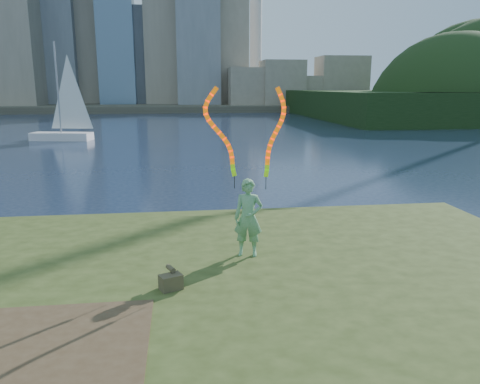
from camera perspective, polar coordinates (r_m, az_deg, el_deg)
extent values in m
plane|color=#19263F|center=(10.86, -6.61, -12.75)|extent=(320.00, 320.00, 0.00)
cube|color=#334117|center=(8.59, -6.36, -19.00)|extent=(20.00, 18.00, 0.30)
cube|color=#334117|center=(8.72, -6.45, -16.57)|extent=(17.00, 15.00, 0.30)
cube|color=#334117|center=(8.78, -6.51, -14.51)|extent=(14.00, 12.00, 0.30)
cube|color=#47331E|center=(7.95, -23.22, -17.32)|extent=(3.20, 3.00, 0.02)
cube|color=#464133|center=(104.89, -7.42, 10.41)|extent=(320.00, 40.00, 1.20)
imported|color=#117622|center=(10.78, 1.03, -3.16)|extent=(0.75, 0.58, 1.81)
cylinder|color=black|center=(10.74, -0.68, 1.22)|extent=(0.02, 0.02, 0.30)
cylinder|color=black|center=(10.67, 3.18, 1.13)|extent=(0.02, 0.02, 0.30)
cube|color=#433D25|center=(9.34, -8.42, -10.81)|extent=(0.50, 0.43, 0.30)
cylinder|color=#433D25|center=(9.45, -8.45, -9.21)|extent=(0.21, 0.30, 0.10)
cube|color=white|center=(44.61, -20.91, 6.31)|extent=(5.49, 2.73, 0.74)
cylinder|color=gray|center=(44.40, -21.34, 11.57)|extent=(0.15, 0.15, 7.99)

